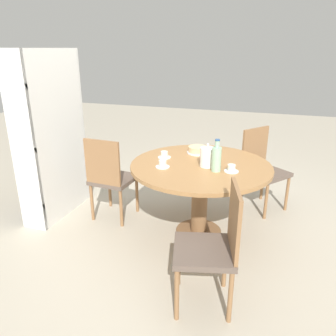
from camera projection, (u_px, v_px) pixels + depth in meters
The scene contains 12 objects.
ground_plane at pixel (198, 232), 3.36m from camera, with size 14.00×14.00×0.00m, color #B2A893.
dining_table at pixel (200, 178), 3.15m from camera, with size 1.34×1.34×0.74m.
chair_a at pixel (262, 167), 3.75m from camera, with size 0.59×0.59×0.93m.
chair_b at pixel (110, 177), 3.47m from camera, with size 0.45×0.45×0.93m.
chair_c at pixel (213, 245), 2.27m from camera, with size 0.51×0.51×0.93m.
bookshelf at pixel (54, 140), 3.53m from camera, with size 0.88×0.28×1.78m.
coffee_pot at pixel (207, 156), 3.01m from camera, with size 0.13×0.13×0.22m.
water_bottle at pixel (216, 158), 2.89m from camera, with size 0.08×0.08×0.29m.
cake_main at pixel (198, 150), 3.42m from camera, with size 0.22×0.22×0.07m.
cup_a at pixel (163, 164), 3.01m from camera, with size 0.13×0.13×0.07m.
cup_b at pixel (164, 155), 3.27m from camera, with size 0.13×0.13×0.07m.
cup_c at pixel (231, 169), 2.91m from camera, with size 0.13×0.13×0.07m.
Camera 1 is at (-2.87, -0.63, 1.78)m, focal length 35.00 mm.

